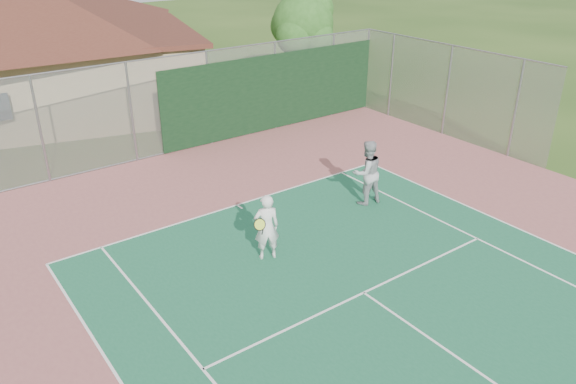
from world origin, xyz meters
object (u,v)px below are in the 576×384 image
object	(u,v)px
clubhouse	(31,42)
player_white_front	(266,228)
player_grey_back	(367,173)
tree	(304,25)

from	to	relation	value
clubhouse	player_white_front	world-z (taller)	clubhouse
player_white_front	player_grey_back	bearing A→B (deg)	-147.55
clubhouse	tree	bearing A→B (deg)	-3.67
player_grey_back	clubhouse	bearing A→B (deg)	-61.32
player_grey_back	player_white_front	bearing A→B (deg)	20.57
clubhouse	player_grey_back	world-z (taller)	clubhouse
tree	player_grey_back	distance (m)	13.02
player_white_front	clubhouse	bearing A→B (deg)	-64.56
clubhouse	player_grey_back	bearing A→B (deg)	-55.73
tree	player_white_front	xyz separation A→B (m)	(-10.42, -12.00, -2.33)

